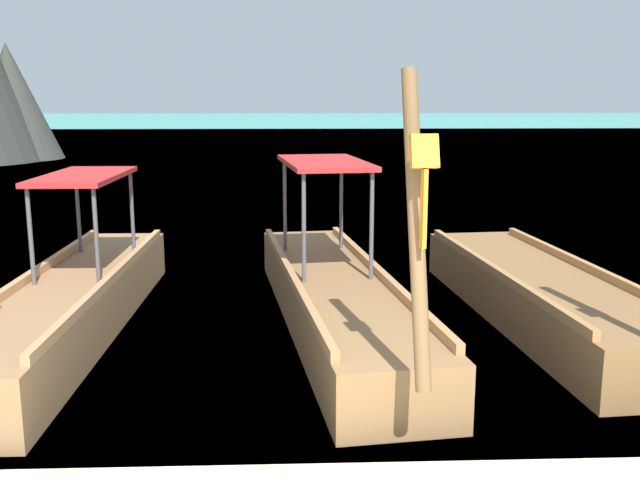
{
  "coord_description": "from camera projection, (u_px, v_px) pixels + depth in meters",
  "views": [
    {
      "loc": [
        -0.27,
        -3.7,
        2.73
      ],
      "look_at": [
        0.0,
        3.31,
        1.33
      ],
      "focal_mm": 40.43,
      "sensor_mm": 36.0,
      "label": 1
    }
  ],
  "objects": [
    {
      "name": "longtail_boat_pink_ribbon",
      "position": [
        541.0,
        296.0,
        8.84
      ],
      "size": [
        1.75,
        5.97,
        2.9
      ],
      "color": "brown",
      "rests_on": "ground"
    },
    {
      "name": "longtail_boat_orange_ribbon",
      "position": [
        335.0,
        297.0,
        8.63
      ],
      "size": [
        1.91,
        6.55,
        2.95
      ],
      "color": "brown",
      "rests_on": "ground"
    },
    {
      "name": "sea_water",
      "position": [
        295.0,
        128.0,
        64.25
      ],
      "size": [
        120.0,
        120.0,
        0.0
      ],
      "primitive_type": "plane",
      "color": "#2DB29E",
      "rests_on": "ground"
    },
    {
      "name": "longtail_boat_green_ribbon",
      "position": [
        72.0,
        303.0,
        8.37
      ],
      "size": [
        1.1,
        6.61,
        2.87
      ],
      "color": "olive",
      "rests_on": "ground"
    }
  ]
}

